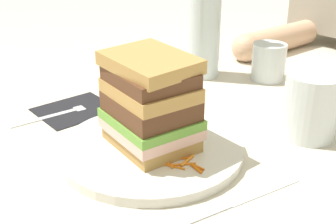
{
  "coord_description": "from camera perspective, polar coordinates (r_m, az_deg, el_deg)",
  "views": [
    {
      "loc": [
        0.44,
        -0.34,
        0.3
      ],
      "look_at": [
        0.02,
        0.01,
        0.05
      ],
      "focal_mm": 46.67,
      "sensor_mm": 36.0,
      "label": 1
    }
  ],
  "objects": [
    {
      "name": "carrot_shred_0",
      "position": [
        0.65,
        -7.07,
        -2.13
      ],
      "size": [
        0.03,
        0.01,
        0.0
      ],
      "primitive_type": "cylinder",
      "rotation": [
        0.0,
        1.57,
        0.16
      ],
      "color": "orange",
      "rests_on": "main_plate"
    },
    {
      "name": "carrot_shred_3",
      "position": [
        0.65,
        -6.67,
        -2.08
      ],
      "size": [
        0.01,
        0.03,
        0.0
      ],
      "primitive_type": "cylinder",
      "rotation": [
        0.0,
        1.57,
        1.68
      ],
      "color": "orange",
      "rests_on": "main_plate"
    },
    {
      "name": "carrot_shred_5",
      "position": [
        0.55,
        1.06,
        -7.2
      ],
      "size": [
        0.02,
        0.01,
        0.0
      ],
      "primitive_type": "cylinder",
      "rotation": [
        0.0,
        1.57,
        3.62
      ],
      "color": "orange",
      "rests_on": "main_plate"
    },
    {
      "name": "ground_plane",
      "position": [
        0.63,
        -1.65,
        -4.02
      ],
      "size": [
        3.0,
        3.0,
        0.0
      ],
      "primitive_type": "plane",
      "color": "beige"
    },
    {
      "name": "carrot_shred_4",
      "position": [
        0.68,
        -6.34,
        -0.78
      ],
      "size": [
        0.03,
        0.02,
        0.0
      ],
      "primitive_type": "cylinder",
      "rotation": [
        0.0,
        1.57,
        5.71
      ],
      "color": "orange",
      "rests_on": "main_plate"
    },
    {
      "name": "empty_tumbler_0",
      "position": [
        0.88,
        13.0,
        6.4
      ],
      "size": [
        0.07,
        0.07,
        0.07
      ],
      "primitive_type": "cylinder",
      "color": "silver",
      "rests_on": "ground_plane"
    },
    {
      "name": "main_plate",
      "position": [
        0.6,
        -2.21,
        -4.77
      ],
      "size": [
        0.25,
        0.25,
        0.01
      ],
      "primitive_type": "cylinder",
      "color": "white",
      "rests_on": "ground_plane"
    },
    {
      "name": "carrot_shred_9",
      "position": [
        0.55,
        0.31,
        -6.92
      ],
      "size": [
        0.01,
        0.02,
        0.0
      ],
      "primitive_type": "cylinder",
      "rotation": [
        0.0,
        1.57,
        0.83
      ],
      "color": "orange",
      "rests_on": "main_plate"
    },
    {
      "name": "fork",
      "position": [
        0.74,
        -13.61,
        0.13
      ],
      "size": [
        0.02,
        0.17,
        0.0
      ],
      "color": "silver",
      "rests_on": "napkin_dark"
    },
    {
      "name": "napkin_dark",
      "position": [
        0.75,
        -12.04,
        0.34
      ],
      "size": [
        0.11,
        0.12,
        0.0
      ],
      "primitive_type": "cube",
      "rotation": [
        0.0,
        0.0,
        0.01
      ],
      "color": "black",
      "rests_on": "ground_plane"
    },
    {
      "name": "carrot_shred_7",
      "position": [
        0.56,
        -0.1,
        -6.62
      ],
      "size": [
        0.03,
        0.01,
        0.0
      ],
      "primitive_type": "cylinder",
      "rotation": [
        0.0,
        1.57,
        6.17
      ],
      "color": "orange",
      "rests_on": "main_plate"
    },
    {
      "name": "juice_glass",
      "position": [
        0.67,
        18.08,
        0.23
      ],
      "size": [
        0.08,
        0.08,
        0.1
      ],
      "color": "white",
      "rests_on": "ground_plane"
    },
    {
      "name": "knife",
      "position": [
        0.51,
        7.76,
        -11.78
      ],
      "size": [
        0.04,
        0.2,
        0.0
      ],
      "color": "silver",
      "rests_on": "ground_plane"
    },
    {
      "name": "empty_tumbler_2",
      "position": [
        0.76,
        18.17,
        3.14
      ],
      "size": [
        0.07,
        0.07,
        0.08
      ],
      "primitive_type": "cylinder",
      "color": "silver",
      "rests_on": "ground_plane"
    },
    {
      "name": "carrot_shred_10",
      "position": [
        0.55,
        1.97,
        -6.83
      ],
      "size": [
        0.02,
        0.03,
        0.0
      ],
      "primitive_type": "cylinder",
      "rotation": [
        0.0,
        1.57,
        1.0
      ],
      "color": "orange",
      "rests_on": "main_plate"
    },
    {
      "name": "carrot_shred_11",
      "position": [
        0.56,
        1.29,
        -6.14
      ],
      "size": [
        0.02,
        0.03,
        0.0
      ],
      "primitive_type": "cylinder",
      "rotation": [
        0.0,
        1.57,
        1.09
      ],
      "color": "orange",
      "rests_on": "main_plate"
    },
    {
      "name": "carrot_shred_12",
      "position": [
        0.55,
        3.72,
        -7.34
      ],
      "size": [
        0.02,
        0.01,
        0.0
      ],
      "primitive_type": "cylinder",
      "rotation": [
        0.0,
        1.57,
        6.17
      ],
      "color": "orange",
      "rests_on": "main_plate"
    },
    {
      "name": "sandwich",
      "position": [
        0.57,
        -2.31,
        1.18
      ],
      "size": [
        0.13,
        0.11,
        0.13
      ],
      "color": "tan",
      "rests_on": "main_plate"
    },
    {
      "name": "carrot_shred_6",
      "position": [
        0.56,
        2.5,
        -6.37
      ],
      "size": [
        0.01,
        0.03,
        0.0
      ],
      "primitive_type": "cylinder",
      "rotation": [
        0.0,
        1.57,
        1.87
      ],
      "color": "orange",
      "rests_on": "main_plate"
    },
    {
      "name": "water_bottle",
      "position": [
        0.86,
        4.78,
        13.95
      ],
      "size": [
        0.07,
        0.07,
        0.33
      ],
      "color": "silver",
      "rests_on": "ground_plane"
    },
    {
      "name": "carrot_shred_1",
      "position": [
        0.67,
        -4.31,
        -0.97
      ],
      "size": [
        0.03,
        0.01,
        0.0
      ],
      "primitive_type": "cylinder",
      "rotation": [
        0.0,
        1.57,
        0.16
      ],
      "color": "orange",
      "rests_on": "main_plate"
    },
    {
      "name": "carrot_shred_2",
      "position": [
        0.65,
        -3.99,
        -1.57
      ],
      "size": [
        0.02,
        0.02,
        0.0
      ],
      "primitive_type": "cylinder",
      "rotation": [
        0.0,
        1.57,
        5.5
      ],
      "color": "orange",
      "rests_on": "main_plate"
    },
    {
      "name": "carrot_shred_8",
      "position": [
        0.55,
        3.9,
        -7.16
      ],
      "size": [
        0.02,
        0.01,
        0.0
      ],
      "primitive_type": "cylinder",
      "rotation": [
        0.0,
        1.57,
        0.15
      ],
      "color": "orange",
      "rests_on": "main_plate"
    }
  ]
}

